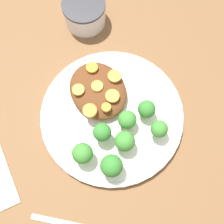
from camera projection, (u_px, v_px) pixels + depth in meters
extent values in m
plane|color=brown|center=(112.00, 117.00, 0.64)|extent=(4.00, 4.00, 0.00)
cylinder|color=white|center=(112.00, 116.00, 0.63)|extent=(0.29, 0.29, 0.02)
torus|color=white|center=(112.00, 114.00, 0.63)|extent=(0.28, 0.28, 0.01)
cylinder|color=silver|center=(85.00, 13.00, 0.69)|extent=(0.09, 0.09, 0.06)
cylinder|color=#333338|center=(84.00, 5.00, 0.67)|extent=(0.10, 0.10, 0.01)
cylinder|color=white|center=(84.00, 7.00, 0.67)|extent=(0.08, 0.08, 0.01)
ellipsoid|color=#5B3319|center=(98.00, 90.00, 0.63)|extent=(0.13, 0.11, 0.03)
cylinder|color=#7FA85B|center=(124.00, 144.00, 0.60)|extent=(0.02, 0.02, 0.02)
sphere|color=#3D8433|center=(125.00, 141.00, 0.58)|extent=(0.04, 0.04, 0.04)
cylinder|color=#759E51|center=(158.00, 132.00, 0.60)|extent=(0.01, 0.01, 0.02)
sphere|color=#3D8433|center=(159.00, 129.00, 0.58)|extent=(0.03, 0.03, 0.03)
cylinder|color=#7FA85B|center=(146.00, 112.00, 0.62)|extent=(0.02, 0.02, 0.02)
sphere|color=#337A2D|center=(147.00, 109.00, 0.60)|extent=(0.03, 0.03, 0.03)
cylinder|color=#7FA85B|center=(111.00, 168.00, 0.58)|extent=(0.01, 0.01, 0.03)
sphere|color=#337A2D|center=(111.00, 166.00, 0.56)|extent=(0.04, 0.04, 0.04)
cylinder|color=#7FA85B|center=(127.00, 123.00, 0.61)|extent=(0.02, 0.02, 0.02)
sphere|color=#3D8433|center=(127.00, 120.00, 0.59)|extent=(0.04, 0.04, 0.04)
cylinder|color=#7FA85B|center=(102.00, 135.00, 0.60)|extent=(0.02, 0.02, 0.03)
sphere|color=#337A2D|center=(102.00, 132.00, 0.58)|extent=(0.04, 0.04, 0.04)
cylinder|color=#7FA85B|center=(84.00, 156.00, 0.59)|extent=(0.02, 0.02, 0.02)
sphere|color=#3D8433|center=(82.00, 153.00, 0.57)|extent=(0.04, 0.04, 0.04)
cylinder|color=orange|center=(98.00, 86.00, 0.61)|extent=(0.02, 0.02, 0.00)
cylinder|color=orange|center=(112.00, 96.00, 0.60)|extent=(0.03, 0.03, 0.00)
cylinder|color=orange|center=(92.00, 68.00, 0.62)|extent=(0.02, 0.02, 0.01)
cylinder|color=orange|center=(106.00, 107.00, 0.60)|extent=(0.02, 0.02, 0.01)
cylinder|color=orange|center=(115.00, 76.00, 0.62)|extent=(0.03, 0.03, 0.01)
cylinder|color=orange|center=(78.00, 90.00, 0.61)|extent=(0.02, 0.02, 0.00)
cylinder|color=orange|center=(90.00, 111.00, 0.59)|extent=(0.03, 0.03, 0.01)
cube|color=silver|center=(68.00, 224.00, 0.57)|extent=(0.10, 0.11, 0.01)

